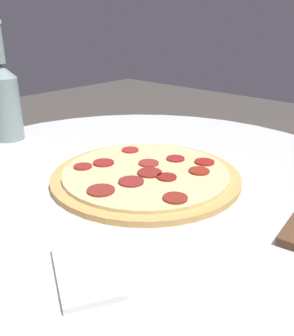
% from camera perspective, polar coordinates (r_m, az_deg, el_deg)
% --- Properties ---
extents(table, '(0.90, 0.90, 0.71)m').
position_cam_1_polar(table, '(0.76, -1.16, -13.46)').
color(table, silver).
rests_on(table, ground_plane).
extents(pizza, '(0.33, 0.33, 0.02)m').
position_cam_1_polar(pizza, '(0.66, -0.01, -0.98)').
color(pizza, tan).
rests_on(pizza, table).
extents(beer_bottle, '(0.07, 0.07, 0.26)m').
position_cam_1_polar(beer_bottle, '(0.92, -20.93, 9.98)').
color(beer_bottle, gray).
rests_on(beer_bottle, table).
extents(napkin, '(0.13, 0.11, 0.01)m').
position_cam_1_polar(napkin, '(0.44, -9.23, -15.33)').
color(napkin, white).
rests_on(napkin, table).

